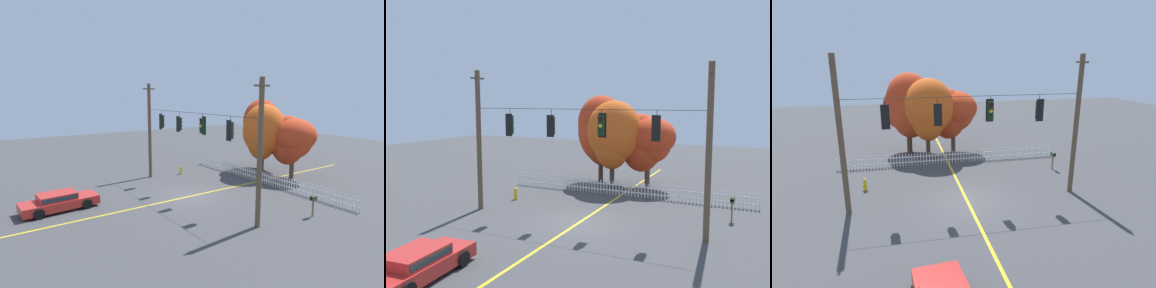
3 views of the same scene
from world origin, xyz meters
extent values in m
plane|color=#424244|center=(0.00, 0.00, 0.00)|extent=(80.00, 80.00, 0.00)
cube|color=gold|center=(0.00, 0.00, 0.00)|extent=(0.16, 36.00, 0.01)
cylinder|color=brown|center=(-6.47, 0.00, 4.08)|extent=(0.29, 0.29, 8.17)
cylinder|color=brown|center=(6.47, 0.00, 4.08)|extent=(0.29, 0.29, 8.17)
cube|color=brown|center=(-6.47, 0.00, 7.72)|extent=(0.10, 1.10, 0.10)
cube|color=brown|center=(6.47, 0.00, 7.72)|extent=(0.10, 1.10, 0.10)
cylinder|color=black|center=(0.00, 0.00, 6.00)|extent=(12.73, 0.02, 0.02)
cylinder|color=black|center=(-4.24, 0.00, 5.80)|extent=(0.03, 0.03, 0.40)
cube|color=black|center=(-4.24, -0.13, 5.09)|extent=(0.43, 0.02, 1.26)
cube|color=black|center=(-4.24, 0.00, 5.09)|extent=(0.30, 0.24, 1.01)
cylinder|color=#410706|center=(-4.24, 0.14, 5.43)|extent=(0.20, 0.03, 0.20)
cube|color=black|center=(-4.24, 0.18, 5.55)|extent=(0.22, 0.12, 0.06)
cylinder|color=yellow|center=(-4.24, 0.14, 5.09)|extent=(0.20, 0.03, 0.20)
cube|color=black|center=(-4.24, 0.18, 5.21)|extent=(0.22, 0.12, 0.06)
cylinder|color=#073513|center=(-4.24, 0.14, 4.76)|extent=(0.20, 0.03, 0.20)
cube|color=black|center=(-4.24, 0.18, 4.87)|extent=(0.22, 0.12, 0.06)
cylinder|color=black|center=(-1.60, 0.00, 5.79)|extent=(0.03, 0.03, 0.43)
cube|color=black|center=(-1.60, -0.13, 5.10)|extent=(0.43, 0.02, 1.17)
cube|color=black|center=(-1.60, 0.00, 5.10)|extent=(0.30, 0.24, 0.94)
cylinder|color=#410706|center=(-1.60, 0.14, 5.42)|extent=(0.20, 0.03, 0.20)
cube|color=black|center=(-1.60, 0.18, 5.53)|extent=(0.22, 0.12, 0.06)
cylinder|color=yellow|center=(-1.60, 0.14, 5.10)|extent=(0.20, 0.03, 0.20)
cube|color=black|center=(-1.60, 0.18, 5.22)|extent=(0.22, 0.12, 0.06)
cylinder|color=#073513|center=(-1.60, 0.14, 4.79)|extent=(0.20, 0.03, 0.20)
cube|color=black|center=(-1.60, 0.18, 4.90)|extent=(0.22, 0.12, 0.06)
cylinder|color=black|center=(1.26, 0.00, 5.85)|extent=(0.03, 0.03, 0.30)
cube|color=black|center=(1.26, 0.13, 5.20)|extent=(0.43, 0.02, 1.24)
cube|color=black|center=(1.26, 0.00, 5.20)|extent=(0.30, 0.24, 1.00)
cylinder|color=#410706|center=(1.26, -0.14, 5.53)|extent=(0.20, 0.03, 0.20)
cube|color=black|center=(1.26, -0.18, 5.65)|extent=(0.22, 0.12, 0.06)
cylinder|color=yellow|center=(1.26, -0.14, 5.20)|extent=(0.20, 0.03, 0.20)
cube|color=black|center=(1.26, -0.18, 5.32)|extent=(0.22, 0.12, 0.06)
cylinder|color=#073513|center=(1.26, -0.14, 4.87)|extent=(0.20, 0.03, 0.20)
cube|color=black|center=(1.26, -0.18, 4.98)|extent=(0.22, 0.12, 0.06)
cylinder|color=black|center=(4.07, 0.00, 5.83)|extent=(0.03, 0.03, 0.35)
cube|color=black|center=(4.07, -0.13, 5.15)|extent=(0.43, 0.02, 1.24)
cube|color=#1E3323|center=(4.07, 0.00, 5.15)|extent=(0.30, 0.24, 1.00)
cylinder|color=#410706|center=(4.07, 0.14, 5.49)|extent=(0.20, 0.03, 0.20)
cube|color=#1E3323|center=(4.07, 0.18, 5.60)|extent=(0.22, 0.12, 0.06)
cylinder|color=yellow|center=(4.07, 0.14, 5.15)|extent=(0.20, 0.03, 0.20)
cube|color=#1E3323|center=(4.07, 0.18, 5.27)|extent=(0.22, 0.12, 0.06)
cylinder|color=#073513|center=(4.07, 0.14, 4.82)|extent=(0.20, 0.03, 0.20)
cube|color=#1E3323|center=(4.07, 0.18, 4.93)|extent=(0.22, 0.12, 0.06)
cube|color=white|center=(-8.18, 6.73, 0.49)|extent=(0.06, 0.04, 0.98)
cube|color=white|center=(-7.95, 6.73, 0.49)|extent=(0.06, 0.04, 0.98)
cube|color=white|center=(-7.73, 6.73, 0.49)|extent=(0.06, 0.04, 0.98)
cube|color=white|center=(-7.51, 6.73, 0.49)|extent=(0.06, 0.04, 0.98)
cube|color=white|center=(-7.28, 6.73, 0.49)|extent=(0.06, 0.04, 0.98)
cube|color=white|center=(-7.06, 6.73, 0.49)|extent=(0.06, 0.04, 0.98)
cube|color=white|center=(-6.83, 6.73, 0.49)|extent=(0.06, 0.04, 0.98)
cube|color=white|center=(-6.61, 6.73, 0.49)|extent=(0.06, 0.04, 0.98)
cube|color=white|center=(-6.39, 6.73, 0.49)|extent=(0.06, 0.04, 0.98)
cube|color=white|center=(-6.16, 6.73, 0.49)|extent=(0.06, 0.04, 0.98)
cube|color=white|center=(-5.94, 6.73, 0.49)|extent=(0.06, 0.04, 0.98)
cube|color=white|center=(-5.72, 6.73, 0.49)|extent=(0.06, 0.04, 0.98)
cube|color=white|center=(-5.49, 6.73, 0.49)|extent=(0.06, 0.04, 0.98)
cube|color=white|center=(-5.27, 6.73, 0.49)|extent=(0.06, 0.04, 0.98)
cube|color=white|center=(-5.04, 6.73, 0.49)|extent=(0.06, 0.04, 0.98)
cube|color=white|center=(-4.82, 6.73, 0.49)|extent=(0.06, 0.04, 0.98)
cube|color=white|center=(-4.60, 6.73, 0.49)|extent=(0.06, 0.04, 0.98)
cube|color=white|center=(-4.37, 6.73, 0.49)|extent=(0.06, 0.04, 0.98)
cube|color=white|center=(-4.15, 6.73, 0.49)|extent=(0.06, 0.04, 0.98)
cube|color=white|center=(-3.93, 6.73, 0.49)|extent=(0.06, 0.04, 0.98)
cube|color=white|center=(-3.70, 6.73, 0.49)|extent=(0.06, 0.04, 0.98)
cube|color=white|center=(-3.48, 6.73, 0.49)|extent=(0.06, 0.04, 0.98)
cube|color=white|center=(-3.25, 6.73, 0.49)|extent=(0.06, 0.04, 0.98)
cube|color=white|center=(-3.03, 6.73, 0.49)|extent=(0.06, 0.04, 0.98)
cube|color=white|center=(-2.81, 6.73, 0.49)|extent=(0.06, 0.04, 0.98)
cube|color=white|center=(-2.58, 6.73, 0.49)|extent=(0.06, 0.04, 0.98)
cube|color=white|center=(-2.36, 6.73, 0.49)|extent=(0.06, 0.04, 0.98)
cube|color=white|center=(-2.14, 6.73, 0.49)|extent=(0.06, 0.04, 0.98)
cube|color=white|center=(-1.91, 6.73, 0.49)|extent=(0.06, 0.04, 0.98)
cube|color=white|center=(-1.69, 6.73, 0.49)|extent=(0.06, 0.04, 0.98)
cube|color=white|center=(-1.46, 6.73, 0.49)|extent=(0.06, 0.04, 0.98)
cube|color=white|center=(-1.24, 6.73, 0.49)|extent=(0.06, 0.04, 0.98)
cube|color=white|center=(-1.02, 6.73, 0.49)|extent=(0.06, 0.04, 0.98)
cube|color=white|center=(-0.79, 6.73, 0.49)|extent=(0.06, 0.04, 0.98)
cube|color=white|center=(-0.57, 6.73, 0.49)|extent=(0.06, 0.04, 0.98)
cube|color=white|center=(-0.35, 6.73, 0.49)|extent=(0.06, 0.04, 0.98)
cube|color=white|center=(-0.12, 6.73, 0.49)|extent=(0.06, 0.04, 0.98)
cube|color=white|center=(0.10, 6.73, 0.49)|extent=(0.06, 0.04, 0.98)
cube|color=white|center=(0.33, 6.73, 0.49)|extent=(0.06, 0.04, 0.98)
cube|color=white|center=(0.55, 6.73, 0.49)|extent=(0.06, 0.04, 0.98)
cube|color=white|center=(0.77, 6.73, 0.49)|extent=(0.06, 0.04, 0.98)
cube|color=white|center=(1.00, 6.73, 0.49)|extent=(0.06, 0.04, 0.98)
cube|color=white|center=(1.22, 6.73, 0.49)|extent=(0.06, 0.04, 0.98)
cube|color=white|center=(1.45, 6.73, 0.49)|extent=(0.06, 0.04, 0.98)
cube|color=white|center=(1.67, 6.73, 0.49)|extent=(0.06, 0.04, 0.98)
cube|color=white|center=(1.89, 6.73, 0.49)|extent=(0.06, 0.04, 0.98)
cube|color=white|center=(2.12, 6.73, 0.49)|extent=(0.06, 0.04, 0.98)
cube|color=white|center=(2.34, 6.73, 0.49)|extent=(0.06, 0.04, 0.98)
cube|color=white|center=(2.56, 6.73, 0.49)|extent=(0.06, 0.04, 0.98)
cube|color=white|center=(2.79, 6.73, 0.49)|extent=(0.06, 0.04, 0.98)
cube|color=white|center=(3.01, 6.73, 0.49)|extent=(0.06, 0.04, 0.98)
cube|color=white|center=(3.24, 6.73, 0.49)|extent=(0.06, 0.04, 0.98)
cube|color=white|center=(3.46, 6.73, 0.49)|extent=(0.06, 0.04, 0.98)
cube|color=white|center=(3.68, 6.73, 0.49)|extent=(0.06, 0.04, 0.98)
cube|color=white|center=(3.91, 6.73, 0.49)|extent=(0.06, 0.04, 0.98)
cube|color=white|center=(4.13, 6.73, 0.49)|extent=(0.06, 0.04, 0.98)
cube|color=white|center=(4.35, 6.73, 0.49)|extent=(0.06, 0.04, 0.98)
cube|color=white|center=(4.58, 6.73, 0.49)|extent=(0.06, 0.04, 0.98)
cube|color=white|center=(4.80, 6.73, 0.49)|extent=(0.06, 0.04, 0.98)
cube|color=white|center=(5.03, 6.73, 0.49)|extent=(0.06, 0.04, 0.98)
cube|color=white|center=(5.25, 6.73, 0.49)|extent=(0.06, 0.04, 0.98)
cube|color=white|center=(5.47, 6.73, 0.49)|extent=(0.06, 0.04, 0.98)
cube|color=white|center=(5.70, 6.73, 0.49)|extent=(0.06, 0.04, 0.98)
cube|color=white|center=(5.92, 6.73, 0.49)|extent=(0.06, 0.04, 0.98)
cube|color=white|center=(6.14, 6.73, 0.49)|extent=(0.06, 0.04, 0.98)
cube|color=white|center=(6.37, 6.73, 0.49)|extent=(0.06, 0.04, 0.98)
cube|color=white|center=(6.59, 6.73, 0.49)|extent=(0.06, 0.04, 0.98)
cube|color=white|center=(6.82, 6.73, 0.49)|extent=(0.06, 0.04, 0.98)
cube|color=white|center=(7.04, 6.73, 0.49)|extent=(0.06, 0.04, 0.98)
cube|color=white|center=(7.26, 6.73, 0.49)|extent=(0.06, 0.04, 0.98)
cube|color=white|center=(7.49, 6.73, 0.49)|extent=(0.06, 0.04, 0.98)
cube|color=white|center=(7.71, 6.73, 0.49)|extent=(0.06, 0.04, 0.98)
cube|color=white|center=(7.93, 6.73, 0.49)|extent=(0.06, 0.04, 0.98)
cube|color=white|center=(8.16, 6.73, 0.49)|extent=(0.06, 0.04, 0.98)
cube|color=white|center=(8.38, 6.73, 0.49)|extent=(0.06, 0.04, 0.98)
cube|color=white|center=(8.61, 6.73, 0.49)|extent=(0.06, 0.04, 0.98)
cube|color=white|center=(0.21, 6.76, 0.29)|extent=(16.78, 0.03, 0.08)
cube|color=white|center=(0.21, 6.76, 0.70)|extent=(16.78, 0.03, 0.08)
cylinder|color=#473828|center=(-2.85, 10.12, 1.15)|extent=(0.37, 0.37, 2.30)
ellipsoid|color=#B22D19|center=(-2.58, 10.08, 3.71)|extent=(3.39, 2.82, 4.70)
ellipsoid|color=#B22D19|center=(-3.14, 10.62, 3.93)|extent=(3.46, 3.40, 3.93)
ellipsoid|color=#B22D19|center=(-2.74, 9.84, 4.32)|extent=(3.36, 2.86, 3.65)
cylinder|color=#473828|center=(-2.75, 9.96, 1.25)|extent=(0.31, 0.31, 2.49)
ellipsoid|color=red|center=(-2.32, 9.92, 3.81)|extent=(4.21, 4.04, 4.51)
ellipsoid|color=red|center=(-2.58, 9.88, 4.00)|extent=(3.09, 2.67, 3.69)
ellipsoid|color=red|center=(-2.70, 9.80, 4.70)|extent=(3.68, 3.09, 4.23)
cylinder|color=#473828|center=(-1.36, 8.65, 1.19)|extent=(0.34, 0.34, 2.38)
ellipsoid|color=#DB5619|center=(-1.31, 8.41, 3.72)|extent=(2.88, 2.65, 4.53)
ellipsoid|color=#DB5619|center=(-1.22, 8.63, 4.20)|extent=(4.02, 3.44, 4.48)
cylinder|color=brown|center=(0.95, 9.88, 1.02)|extent=(0.38, 0.38, 2.04)
ellipsoid|color=red|center=(0.52, 9.72, 3.34)|extent=(3.10, 2.86, 4.28)
ellipsoid|color=red|center=(1.09, 9.75, 3.40)|extent=(3.24, 2.79, 3.12)
ellipsoid|color=red|center=(1.06, 9.77, 3.83)|extent=(3.88, 3.51, 2.92)
cube|color=red|center=(-2.43, -8.45, 0.45)|extent=(2.05, 4.73, 0.55)
cube|color=red|center=(-2.42, -8.60, 0.94)|extent=(1.66, 2.32, 0.42)
cube|color=#232D38|center=(-2.42, -8.60, 0.94)|extent=(1.69, 2.23, 0.27)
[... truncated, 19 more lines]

